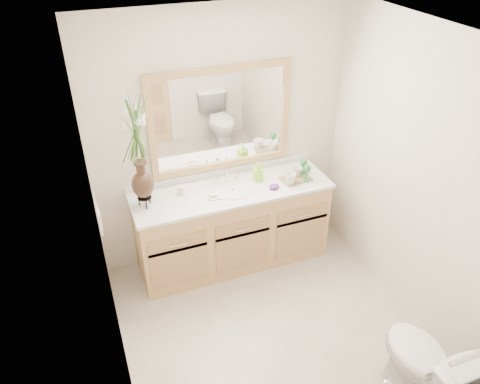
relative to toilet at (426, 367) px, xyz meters
name	(u,v)px	position (x,y,z in m)	size (l,w,h in m)	color
floor	(275,333)	(-0.70, 0.92, -0.37)	(2.60, 2.60, 0.00)	beige
ceiling	(292,42)	(-0.70, 0.92, 2.03)	(2.40, 2.60, 0.02)	white
wall_back	(221,140)	(-0.70, 2.22, 0.83)	(2.40, 0.02, 2.40)	beige
wall_front	(397,364)	(-0.70, -0.38, 0.83)	(2.40, 0.02, 2.40)	beige
wall_left	(106,257)	(-1.90, 0.92, 0.83)	(0.02, 2.60, 2.40)	beige
wall_right	(421,184)	(0.50, 0.92, 0.83)	(0.02, 2.60, 2.40)	beige
vanity	(232,227)	(-0.70, 1.93, 0.03)	(1.80, 0.55, 0.80)	tan
counter	(232,190)	(-0.70, 1.93, 0.45)	(1.84, 0.57, 0.03)	white
sink	(233,195)	(-0.70, 1.92, 0.41)	(0.38, 0.34, 0.23)	white
mirror	(221,120)	(-0.70, 2.20, 1.04)	(1.32, 0.04, 0.97)	white
switch_plate	(99,218)	(-1.89, 1.68, 0.61)	(0.02, 0.12, 0.12)	white
toilet	(426,367)	(0.00, 0.00, 0.00)	(0.42, 0.75, 0.74)	white
flower_vase	(137,142)	(-1.49, 1.95, 1.07)	(0.22, 0.22, 0.90)	black
tumbler	(181,190)	(-1.15, 2.02, 0.50)	(0.06, 0.06, 0.08)	silver
soap_dish	(214,197)	(-0.90, 1.86, 0.47)	(0.11, 0.11, 0.04)	silver
soap_bottle	(258,172)	(-0.42, 2.00, 0.55)	(0.08, 0.08, 0.17)	#95E936
purple_dish	(274,187)	(-0.34, 1.81, 0.48)	(0.10, 0.08, 0.04)	#5A287A
tray	(296,179)	(-0.08, 1.88, 0.47)	(0.28, 0.18, 0.01)	brown
mug_left	(290,178)	(-0.17, 1.82, 0.53)	(0.11, 0.10, 0.11)	silver
mug_right	(296,171)	(-0.05, 1.92, 0.52)	(0.09, 0.09, 0.09)	silver
goblet_front	(307,170)	(0.00, 1.82, 0.58)	(0.07, 0.07, 0.16)	#297D36
goblet_back	(304,163)	(0.03, 1.95, 0.58)	(0.07, 0.07, 0.15)	#297D36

